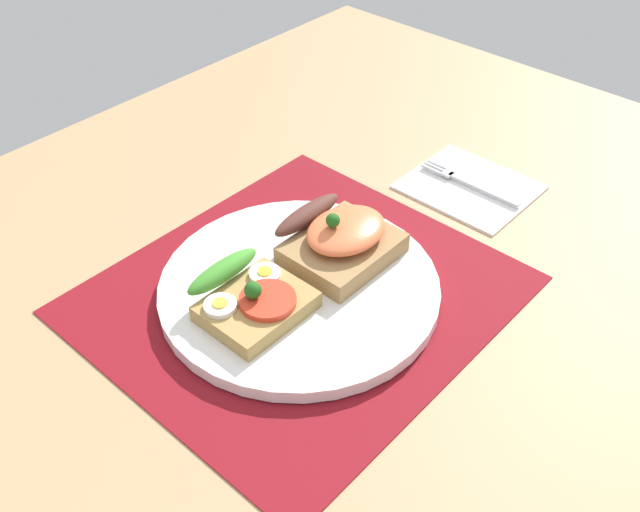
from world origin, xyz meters
The scene contains 7 objects.
ground_plane centered at (0.00, 0.00, -1.60)cm, with size 120.00×90.00×3.20cm, color tan.
placemat centered at (0.00, 0.00, 0.15)cm, with size 37.64×34.41×0.30cm, color maroon.
plate centered at (0.00, 0.00, 0.97)cm, with size 27.20×27.20×1.35cm, color white.
sandwich_egg_tomato centered at (-5.62, 0.90, 3.02)cm, with size 9.48×9.12×3.89cm.
sandwich_salmon centered at (5.84, -0.10, 3.64)cm, with size 10.71×10.13×5.53cm.
napkin centered at (26.71, -2.19, 0.30)cm, with size 12.36×13.96×0.60cm, color white.
fork centered at (26.62, -1.78, 0.76)cm, with size 1.62×12.96×0.32cm.
Camera 1 is at (-37.65, -36.60, 49.01)cm, focal length 41.17 mm.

